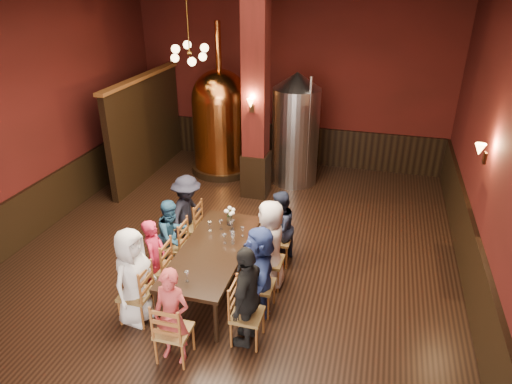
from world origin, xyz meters
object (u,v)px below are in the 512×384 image
(dining_table, at_px, (213,252))
(rose_vase, at_px, (229,213))
(person_0, at_px, (133,277))
(steel_vessel, at_px, (296,129))
(copper_kettle, at_px, (221,121))
(person_2, at_px, (173,236))
(person_1, at_px, (155,257))

(dining_table, relative_size, rose_vase, 7.17)
(person_0, xyz_separation_m, steel_vessel, (1.26, 5.47, 0.57))
(copper_kettle, distance_m, steel_vessel, 1.91)
(rose_vase, bearing_deg, person_2, -151.85)
(copper_kettle, xyz_separation_m, rose_vase, (1.50, -3.81, -0.37))
(dining_table, xyz_separation_m, steel_vessel, (0.42, 4.46, 0.64))
(person_0, height_order, person_1, person_0)
(rose_vase, bearing_deg, person_1, -127.46)
(person_1, xyz_separation_m, rose_vase, (0.86, 1.12, 0.32))
(steel_vessel, height_order, rose_vase, steel_vessel)
(person_2, bearing_deg, person_1, -159.60)
(person_0, distance_m, person_1, 0.68)
(dining_table, height_order, person_2, person_2)
(person_2, bearing_deg, dining_table, -90.82)
(person_2, bearing_deg, steel_vessel, 2.74)
(person_1, distance_m, person_2, 0.66)
(person_0, relative_size, copper_kettle, 0.42)
(person_2, xyz_separation_m, rose_vase, (0.87, 0.46, 0.31))
(dining_table, distance_m, steel_vessel, 4.52)
(dining_table, distance_m, copper_kettle, 4.88)
(person_1, bearing_deg, copper_kettle, -1.27)
(person_0, xyz_separation_m, person_1, (-0.01, 0.67, -0.11))
(person_2, bearing_deg, rose_vase, -41.97)
(dining_table, relative_size, copper_kettle, 0.66)
(person_2, bearing_deg, person_0, -159.60)
(steel_vessel, bearing_deg, dining_table, -95.40)
(person_1, relative_size, rose_vase, 3.90)
(person_0, bearing_deg, copper_kettle, 16.27)
(dining_table, distance_m, rose_vase, 0.84)
(dining_table, bearing_deg, rose_vase, 88.43)
(steel_vessel, bearing_deg, person_2, -107.13)
(person_2, distance_m, rose_vase, 1.03)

